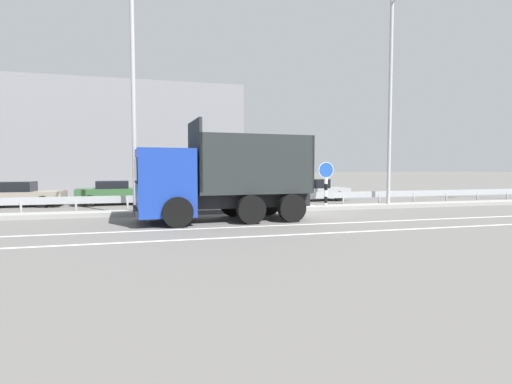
# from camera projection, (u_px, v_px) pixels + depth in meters

# --- Properties ---
(ground_plane) EXTENTS (320.00, 320.00, 0.00)m
(ground_plane) POSITION_uv_depth(u_px,v_px,m) (304.00, 214.00, 17.26)
(ground_plane) COLOR #605E5B
(lane_strip_0) EXTENTS (61.97, 0.16, 0.01)m
(lane_strip_0) POSITION_uv_depth(u_px,v_px,m) (236.00, 227.00, 13.48)
(lane_strip_0) COLOR silver
(lane_strip_0) RESTS_ON ground_plane
(lane_strip_1) EXTENTS (61.97, 0.16, 0.01)m
(lane_strip_1) POSITION_uv_depth(u_px,v_px,m) (250.00, 237.00, 11.62)
(lane_strip_1) COLOR silver
(lane_strip_1) RESTS_ON ground_plane
(median_island) EXTENTS (34.08, 1.10, 0.18)m
(median_island) POSITION_uv_depth(u_px,v_px,m) (291.00, 208.00, 18.86)
(median_island) COLOR gray
(median_island) RESTS_ON ground_plane
(median_guardrail) EXTENTS (61.97, 0.09, 0.78)m
(median_guardrail) POSITION_uv_depth(u_px,v_px,m) (285.00, 197.00, 19.67)
(median_guardrail) COLOR #9EA0A5
(median_guardrail) RESTS_ON ground_plane
(dump_truck) EXTENTS (6.67, 3.08, 3.74)m
(dump_truck) POSITION_uv_depth(u_px,v_px,m) (202.00, 185.00, 14.84)
(dump_truck) COLOR #19389E
(dump_truck) RESTS_ON ground_plane
(median_road_sign) EXTENTS (0.77, 0.16, 2.29)m
(median_road_sign) POSITION_uv_depth(u_px,v_px,m) (326.00, 184.00, 19.26)
(median_road_sign) COLOR white
(median_road_sign) RESTS_ON ground_plane
(street_lamp_1) EXTENTS (0.70, 2.71, 10.52)m
(street_lamp_1) POSITION_uv_depth(u_px,v_px,m) (133.00, 75.00, 16.43)
(street_lamp_1) COLOR #ADADB2
(street_lamp_1) RESTS_ON ground_plane
(street_lamp_2) EXTENTS (0.72, 2.71, 10.37)m
(street_lamp_2) POSITION_uv_depth(u_px,v_px,m) (392.00, 93.00, 19.89)
(street_lamp_2) COLOR #ADADB2
(street_lamp_2) RESTS_ON ground_plane
(parked_car_2) EXTENTS (4.49, 1.88, 1.30)m
(parked_car_2) POSITION_uv_depth(u_px,v_px,m) (16.00, 194.00, 20.57)
(parked_car_2) COLOR gray
(parked_car_2) RESTS_ON ground_plane
(parked_car_3) EXTENTS (4.01, 2.13, 1.31)m
(parked_car_3) POSITION_uv_depth(u_px,v_px,m) (115.00, 192.00, 21.86)
(parked_car_3) COLOR #335B33
(parked_car_3) RESTS_ON ground_plane
(parked_car_4) EXTENTS (4.45, 1.99, 1.36)m
(parked_car_4) POSITION_uv_depth(u_px,v_px,m) (226.00, 190.00, 23.50)
(parked_car_4) COLOR navy
(parked_car_4) RESTS_ON ground_plane
(parked_car_5) EXTENTS (4.29, 1.96, 1.32)m
(parked_car_5) POSITION_uv_depth(u_px,v_px,m) (313.00, 190.00, 24.32)
(parked_car_5) COLOR #A3A3A8
(parked_car_5) RESTS_ON ground_plane
(background_building_0) EXTENTS (22.33, 14.48, 8.28)m
(background_building_0) POSITION_uv_depth(u_px,v_px,m) (98.00, 143.00, 34.39)
(background_building_0) COLOR gray
(background_building_0) RESTS_ON ground_plane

